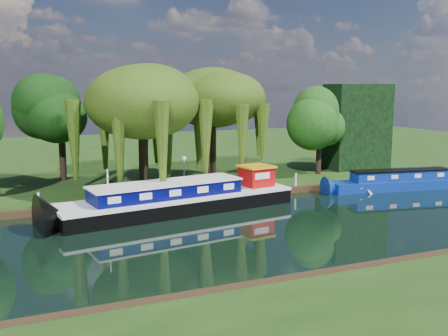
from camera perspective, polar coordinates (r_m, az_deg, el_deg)
name	(u,v)px	position (r m, az deg, el deg)	size (l,w,h in m)	color
ground	(234,232)	(28.46, 1.16, -7.31)	(120.00, 120.00, 0.00)	black
far_bank	(119,155)	(60.50, -11.97, 1.45)	(120.00, 52.00, 0.45)	#15340E
dutch_barge	(181,199)	(33.04, -4.95, -3.54)	(16.33, 5.98, 3.37)	black
narrowboat	(400,182)	(42.59, 19.52, -1.49)	(11.98, 3.81, 1.72)	navy
red_dinghy	(85,225)	(31.04, -15.61, -6.26)	(2.45, 3.43, 0.71)	#9B0B0B
white_cruiser	(361,193)	(40.38, 15.44, -2.73)	(1.86, 2.16, 1.14)	silver
willow_left	(142,104)	(37.44, -9.34, 7.28)	(7.45, 7.45, 8.93)	black
willow_right	(212,106)	(40.78, -1.41, 7.05)	(6.92, 6.92, 8.42)	black
tree_far_mid	(60,114)	(43.36, -18.19, 5.92)	(4.90, 4.90, 8.03)	black
tree_far_right	(320,123)	(45.12, 10.88, 5.13)	(4.08, 4.08, 6.67)	black
conifer_hedge	(357,127)	(49.34, 14.97, 4.60)	(6.00, 3.00, 8.00)	black
lamppost	(184,164)	(37.72, -4.59, 0.49)	(0.36, 0.36, 2.56)	silver
mooring_posts	(180,189)	(35.70, -5.03, -2.40)	(19.16, 0.16, 1.00)	silver
reeds_near	(429,246)	(26.07, 22.41, -8.29)	(33.70, 1.50, 1.10)	#1D4713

